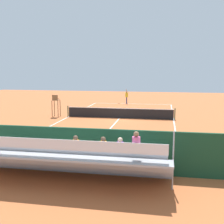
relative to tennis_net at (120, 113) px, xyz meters
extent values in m
plane|color=#BC6033|center=(0.00, 0.00, -0.50)|extent=(60.00, 60.00, 0.00)
cube|color=white|center=(0.00, -11.00, -0.50)|extent=(10.00, 0.10, 0.01)
cube|color=white|center=(0.00, 11.00, -0.50)|extent=(10.00, 0.10, 0.01)
cube|color=white|center=(-5.00, 0.00, -0.50)|extent=(0.10, 22.00, 0.01)
cube|color=white|center=(5.00, 0.00, -0.50)|extent=(0.10, 22.00, 0.01)
cube|color=white|center=(0.00, -6.05, -0.50)|extent=(7.50, 0.10, 0.01)
cube|color=white|center=(0.00, 6.05, -0.50)|extent=(7.50, 0.10, 0.01)
cube|color=white|center=(0.00, 0.00, -0.50)|extent=(0.10, 12.10, 0.01)
cube|color=white|center=(0.00, -11.00, -0.50)|extent=(0.10, 0.30, 0.01)
cube|color=black|center=(0.00, 0.00, -0.05)|extent=(10.00, 0.02, 0.91)
cube|color=white|center=(0.00, 0.00, 0.44)|extent=(10.00, 0.04, 0.06)
cylinder|color=#2D5133|center=(-5.10, 0.00, 0.03)|extent=(0.10, 0.10, 1.07)
cylinder|color=#2D5133|center=(5.10, 0.00, 0.03)|extent=(0.10, 0.10, 1.07)
cube|color=#194228|center=(0.00, 14.00, 0.50)|extent=(18.00, 0.16, 2.00)
cube|color=#9EA0A5|center=(0.00, 14.35, -0.28)|extent=(9.00, 0.10, 0.45)
cube|color=#9EA0A5|center=(0.00, 14.70, -0.09)|extent=(9.00, 0.80, 0.08)
cube|color=#9EA0A5|center=(0.00, 14.32, -0.28)|extent=(9.00, 0.04, 0.45)
cube|color=silver|center=(0.00, 14.80, 0.33)|extent=(8.60, 0.36, 0.04)
cube|color=silver|center=(0.00, 14.98, 0.53)|extent=(8.60, 0.03, 0.36)
cube|color=#9EA0A5|center=(0.00, 15.50, 0.36)|extent=(9.00, 0.80, 0.08)
cube|color=#9EA0A5|center=(0.00, 15.12, 0.17)|extent=(9.00, 0.04, 0.45)
cube|color=silver|center=(0.00, 15.60, 0.78)|extent=(8.60, 0.36, 0.04)
cube|color=silver|center=(0.00, 15.78, 0.98)|extent=(8.60, 0.03, 0.36)
cube|color=#9EA0A5|center=(0.00, 16.30, 0.81)|extent=(9.00, 0.80, 0.08)
cube|color=#9EA0A5|center=(0.00, 15.92, 0.62)|extent=(9.00, 0.04, 0.45)
cube|color=silver|center=(0.00, 16.40, 1.23)|extent=(8.60, 0.36, 0.04)
cube|color=silver|center=(0.00, 16.58, 1.43)|extent=(8.60, 0.03, 0.36)
cylinder|color=#9EA0A5|center=(-4.50, 15.50, 0.67)|extent=(0.06, 0.06, 2.35)
cube|color=#2D2D33|center=(-2.44, 15.43, 0.82)|extent=(0.32, 0.40, 0.12)
cylinder|color=purple|center=(-2.44, 15.55, 1.10)|extent=(0.30, 0.30, 0.45)
sphere|color=beige|center=(-2.44, 15.55, 1.43)|extent=(0.20, 0.20, 0.20)
cube|color=#2D2D33|center=(-1.75, 15.43, 0.82)|extent=(0.32, 0.40, 0.12)
cylinder|color=orange|center=(-1.75, 15.55, 1.10)|extent=(0.30, 0.30, 0.45)
sphere|color=brown|center=(-1.75, 15.55, 1.43)|extent=(0.20, 0.20, 0.20)
cube|color=#2D2D33|center=(-3.14, 16.23, 1.27)|extent=(0.32, 0.40, 0.12)
cylinder|color=pink|center=(-3.14, 16.35, 1.55)|extent=(0.30, 0.30, 0.45)
sphere|color=#8C6647|center=(-3.14, 16.35, 1.88)|extent=(0.20, 0.20, 0.20)
cube|color=#2D2D33|center=(-1.50, 14.63, 0.37)|extent=(0.32, 0.40, 0.12)
cylinder|color=#9399A3|center=(-1.50, 14.75, 0.65)|extent=(0.30, 0.30, 0.45)
sphere|color=brown|center=(-1.50, 14.75, 0.98)|extent=(0.20, 0.20, 0.20)
cube|color=#2D2D33|center=(-0.61, 15.43, 0.82)|extent=(0.32, 0.40, 0.12)
cylinder|color=orange|center=(-0.61, 15.55, 1.10)|extent=(0.30, 0.30, 0.45)
sphere|color=brown|center=(-0.61, 15.55, 1.43)|extent=(0.20, 0.20, 0.20)
cube|color=#2D2D33|center=(2.13, 14.63, 0.37)|extent=(0.32, 0.40, 0.12)
cylinder|color=#9399A3|center=(2.13, 14.75, 0.65)|extent=(0.30, 0.30, 0.45)
sphere|color=brown|center=(2.13, 14.75, 0.98)|extent=(0.20, 0.20, 0.20)
cube|color=#2D2D33|center=(1.37, 14.63, 0.37)|extent=(0.32, 0.40, 0.12)
cylinder|color=white|center=(1.37, 14.75, 0.65)|extent=(0.30, 0.30, 0.45)
sphere|color=#8C6647|center=(1.37, 14.75, 0.98)|extent=(0.20, 0.20, 0.20)
cube|color=#2D2D33|center=(-3.93, 14.63, 0.37)|extent=(0.32, 0.40, 0.12)
cylinder|color=blue|center=(-3.93, 14.75, 0.65)|extent=(0.30, 0.30, 0.45)
sphere|color=brown|center=(-3.93, 14.75, 0.98)|extent=(0.20, 0.20, 0.20)
cylinder|color=brown|center=(5.90, -0.04, 0.30)|extent=(0.07, 0.07, 1.60)
cylinder|color=brown|center=(6.50, -0.04, 0.30)|extent=(0.07, 0.07, 1.60)
cylinder|color=brown|center=(5.90, 0.56, 0.30)|extent=(0.07, 0.07, 1.60)
cylinder|color=brown|center=(6.50, 0.56, 0.30)|extent=(0.07, 0.07, 1.60)
cube|color=brown|center=(6.20, 0.26, 1.13)|extent=(0.56, 0.56, 0.06)
cube|color=brown|center=(6.20, 0.50, 1.40)|extent=(0.56, 0.06, 0.48)
cube|color=brown|center=(5.94, 0.26, 1.28)|extent=(0.04, 0.48, 0.04)
cube|color=brown|center=(6.46, 0.26, 1.28)|extent=(0.04, 0.48, 0.04)
cube|color=#234C2D|center=(-3.04, 13.20, -0.05)|extent=(1.80, 0.40, 0.05)
cylinder|color=#234C2D|center=(-3.79, 13.20, -0.28)|extent=(0.06, 0.06, 0.45)
cylinder|color=#234C2D|center=(-2.29, 13.20, -0.28)|extent=(0.06, 0.06, 0.45)
cube|color=#234C2D|center=(-3.04, 13.38, 0.25)|extent=(1.80, 0.04, 0.36)
cube|color=#B22D2D|center=(-1.11, 13.40, -0.32)|extent=(0.90, 0.36, 0.36)
cylinder|color=navy|center=(0.81, -11.30, -0.08)|extent=(0.14, 0.14, 0.85)
cylinder|color=navy|center=(0.78, -11.09, -0.08)|extent=(0.14, 0.14, 0.85)
cylinder|color=yellow|center=(0.80, -11.20, 0.65)|extent=(0.41, 0.41, 0.60)
sphere|color=tan|center=(0.80, -11.20, 1.06)|extent=(0.22, 0.22, 0.22)
cylinder|color=tan|center=(0.77, -10.98, 1.15)|extent=(0.26, 0.12, 0.55)
cylinder|color=tan|center=(0.83, -11.41, 0.68)|extent=(0.10, 0.10, 0.50)
cylinder|color=black|center=(1.79, -10.92, -0.49)|extent=(0.26, 0.16, 0.03)
torus|color=#D8CC4C|center=(1.55, -11.05, -0.49)|extent=(0.41, 0.41, 0.02)
cylinder|color=white|center=(1.55, -11.05, -0.49)|extent=(0.25, 0.25, 0.00)
sphere|color=#CCDB33|center=(1.75, -7.83, -0.47)|extent=(0.07, 0.07, 0.07)
sphere|color=#CCDB33|center=(1.84, -9.87, -0.47)|extent=(0.07, 0.07, 0.07)
camera|label=1|loc=(-4.09, 26.39, 4.25)|focal=46.01mm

